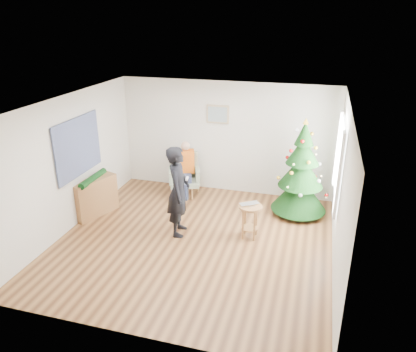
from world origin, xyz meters
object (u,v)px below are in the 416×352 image
(standing_man, at_px, (178,191))
(armchair, at_px, (184,180))
(christmas_tree, at_px, (301,172))
(stool, at_px, (250,221))
(console, at_px, (95,197))

(standing_man, bearing_deg, armchair, 6.22)
(christmas_tree, distance_m, stool, 1.62)
(christmas_tree, height_order, armchair, christmas_tree)
(christmas_tree, xyz_separation_m, standing_man, (-2.16, -1.46, -0.06))
(stool, bearing_deg, armchair, 139.56)
(armchair, bearing_deg, console, -154.58)
(stool, relative_size, console, 0.67)
(stool, bearing_deg, christmas_tree, 57.17)
(armchair, bearing_deg, stool, -61.19)
(christmas_tree, bearing_deg, console, -163.54)
(christmas_tree, relative_size, standing_man, 1.19)
(armchair, relative_size, console, 0.97)
(stool, distance_m, console, 3.30)
(stool, bearing_deg, standing_man, -171.63)
(armchair, xyz_separation_m, standing_man, (0.50, -1.77, 0.53))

